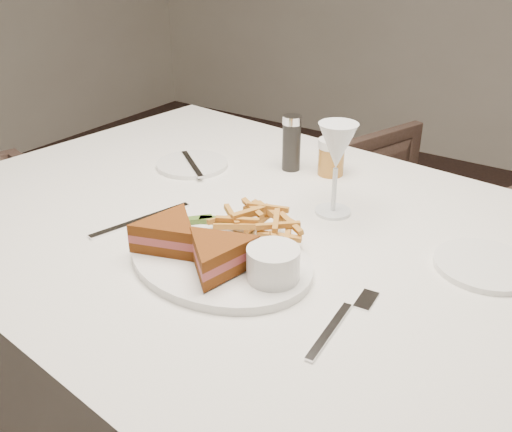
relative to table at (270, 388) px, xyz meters
name	(u,v)px	position (x,y,z in m)	size (l,w,h in m)	color
table	(270,388)	(0.00, 0.00, 0.00)	(1.38, 0.92, 0.75)	silver
chair_far	(422,225)	(-0.02, 0.99, -0.06)	(0.62, 0.58, 0.63)	#4B362E
table_setting	(258,221)	(0.00, -0.04, 0.41)	(0.82, 0.68, 0.18)	white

